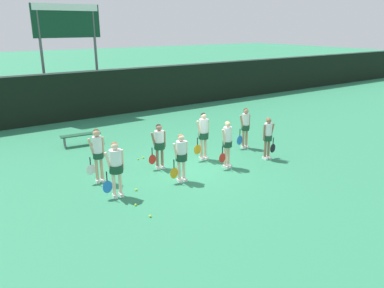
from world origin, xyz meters
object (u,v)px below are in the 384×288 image
object	(u,v)px
player_0	(116,165)
player_4	(97,151)
player_3	(268,135)
tennis_ball_3	(143,158)
player_5	(159,143)
player_6	(203,132)
tennis_ball_1	(238,137)
player_1	(181,154)
player_2	(227,141)
tennis_ball_4	(136,205)
bench_courtside	(81,136)
scoreboard	(68,31)
tennis_ball_0	(150,216)
tennis_ball_2	(136,190)
tennis_ball_5	(138,159)
player_7	(245,125)

from	to	relation	value
player_0	player_4	xyz separation A→B (m)	(-0.03, 1.35, 0.05)
player_3	tennis_ball_3	xyz separation A→B (m)	(-3.90, 2.69, -0.90)
player_5	player_6	size ratio (longest dim) A/B	0.90
player_5	tennis_ball_1	bearing A→B (deg)	23.72
player_1	player_6	size ratio (longest dim) A/B	0.89
player_2	tennis_ball_4	distance (m)	4.25
bench_courtside	tennis_ball_3	bearing A→B (deg)	-59.58
player_0	tennis_ball_4	world-z (taller)	player_0
bench_courtside	player_5	world-z (taller)	player_5
scoreboard	player_4	xyz separation A→B (m)	(-2.22, -9.45, -3.52)
player_3	tennis_ball_0	world-z (taller)	player_3
player_0	tennis_ball_2	distance (m)	1.17
player_0	tennis_ball_5	xyz separation A→B (m)	(1.94, 2.53, -0.98)
player_2	tennis_ball_1	distance (m)	3.87
player_2	player_6	xyz separation A→B (m)	(-0.20, 1.16, 0.09)
player_6	tennis_ball_2	size ratio (longest dim) A/B	25.27
tennis_ball_1	tennis_ball_2	distance (m)	6.84
player_1	tennis_ball_2	distance (m)	1.81
player_1	tennis_ball_1	size ratio (longest dim) A/B	24.93
player_4	tennis_ball_0	xyz separation A→B (m)	(0.24, -3.02, -1.03)
player_1	player_5	size ratio (longest dim) A/B	0.99
player_2	tennis_ball_4	bearing A→B (deg)	-176.56
tennis_ball_1	bench_courtside	bearing A→B (deg)	154.32
player_3	tennis_ball_2	bearing A→B (deg)	-173.70
tennis_ball_4	scoreboard	bearing A→B (deg)	80.21
bench_courtside	player_2	xyz separation A→B (m)	(3.47, -5.53, 0.59)
tennis_ball_2	player_0	bearing A→B (deg)	-175.99
player_1	bench_courtside	bearing A→B (deg)	107.00
scoreboard	tennis_ball_4	size ratio (longest dim) A/B	87.81
scoreboard	tennis_ball_2	distance (m)	11.78
player_0	player_7	bearing A→B (deg)	18.57
bench_courtside	scoreboard	bearing A→B (deg)	80.11
tennis_ball_4	tennis_ball_5	xyz separation A→B (m)	(1.76, 3.39, -0.00)
scoreboard	player_0	xyz separation A→B (m)	(-2.19, -10.80, -3.57)
player_3	tennis_ball_5	size ratio (longest dim) A/B	25.01
player_5	tennis_ball_2	size ratio (longest dim) A/B	22.67
scoreboard	player_5	size ratio (longest dim) A/B	3.65
tennis_ball_1	tennis_ball_4	bearing A→B (deg)	-153.27
player_0	tennis_ball_5	size ratio (longest dim) A/B	26.37
player_7	player_2	bearing A→B (deg)	-138.53
tennis_ball_1	player_7	bearing A→B (deg)	-121.27
player_0	tennis_ball_5	bearing A→B (deg)	58.87
bench_courtside	player_3	xyz separation A→B (m)	(5.30, -5.70, 0.53)
player_2	player_6	distance (m)	1.18
scoreboard	player_3	size ratio (longest dim) A/B	3.66
player_3	player_4	bearing A→B (deg)	174.45
tennis_ball_0	player_1	bearing A→B (deg)	38.18
player_4	player_6	world-z (taller)	player_6
tennis_ball_2	tennis_ball_0	bearing A→B (deg)	-104.02
bench_courtside	tennis_ball_5	world-z (taller)	bench_courtside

